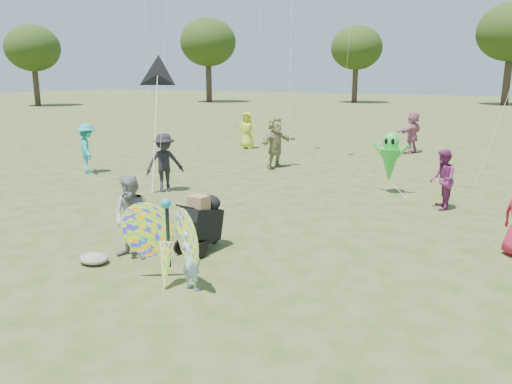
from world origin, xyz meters
TOP-DOWN VIEW (x-y plane):
  - ground at (0.00, 0.00)m, footprint 160.00×160.00m
  - child_girl at (-0.15, -0.73)m, footprint 0.39×0.28m
  - adult_man at (-1.88, -0.09)m, footprint 0.83×0.69m
  - grey_bag at (-2.34, -0.64)m, footprint 0.55×0.45m
  - crowd_b at (-4.74, 4.45)m, footprint 1.13×1.24m
  - crowd_d at (-3.61, 9.33)m, footprint 1.00×1.79m
  - crowd_e at (2.53, 6.16)m, footprint 0.75×0.86m
  - crowd_g at (-6.84, 13.03)m, footprint 0.92×0.72m
  - crowd_i at (-8.79, 5.42)m, footprint 1.23×1.18m
  - crowd_j at (0.01, 15.13)m, footprint 1.02×1.74m
  - jogging_stroller at (-1.02, 0.86)m, footprint 0.57×1.08m
  - butterfly_kite at (-0.57, -0.77)m, footprint 1.74×0.75m
  - delta_kite_rig at (-2.37, 1.40)m, footprint 1.36×1.72m
  - alien_kite at (0.97, 7.23)m, footprint 1.12×0.69m

SIDE VIEW (x-z plane):
  - ground at x=0.00m, z-range 0.00..0.00m
  - grey_bag at x=-2.34m, z-range 0.00..0.18m
  - child_girl at x=-0.15m, z-range 0.00..0.98m
  - jogging_stroller at x=-1.02m, z-range 0.07..1.16m
  - butterfly_kite at x=-0.57m, z-range -0.12..1.50m
  - crowd_e at x=2.53m, z-range 0.00..1.50m
  - adult_man at x=-1.88m, z-range 0.00..1.53m
  - crowd_g at x=-6.84m, z-range 0.00..1.65m
  - crowd_b at x=-4.74m, z-range 0.00..1.67m
  - crowd_i at x=-8.79m, z-range 0.00..1.68m
  - crowd_j at x=0.01m, z-range 0.00..1.79m
  - crowd_d at x=-3.61m, z-range 0.00..1.84m
  - alien_kite at x=0.97m, z-range 0.10..1.84m
  - delta_kite_rig at x=-2.37m, z-range 2.04..4.49m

